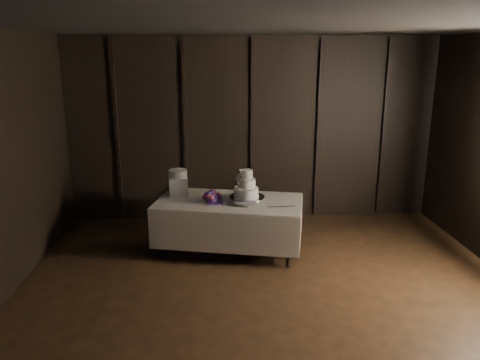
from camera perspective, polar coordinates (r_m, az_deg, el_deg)
name	(u,v)px	position (r m, az deg, el deg)	size (l,w,h in m)	color
room	(282,191)	(4.33, 5.13, -1.31)	(6.08, 7.08, 3.08)	black
display_table	(229,224)	(6.57, -1.31, -5.35)	(2.16, 1.43, 0.76)	silver
cake_stand	(247,200)	(6.34, 0.84, -2.41)	(0.48, 0.48, 0.09)	silver
wedding_cake	(245,186)	(6.27, 0.61, -0.78)	(0.35, 0.31, 0.37)	white
bouquet	(212,197)	(6.39, -3.48, -2.06)	(0.31, 0.41, 0.20)	#CC4D66
box_pedestal	(178,185)	(6.78, -7.53, -0.66)	(0.26, 0.26, 0.25)	white
small_cake	(178,173)	(6.73, -7.58, 0.79)	(0.26, 0.26, 0.10)	white
cake_knife	(278,207)	(6.19, 4.64, -3.29)	(0.37, 0.02, 0.01)	silver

